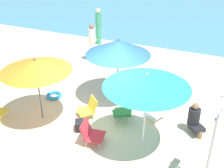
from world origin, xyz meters
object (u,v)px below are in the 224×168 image
object	(u,v)px
umbrella_teal	(147,81)
person_a	(92,43)
umbrella_blue	(118,48)
beach_chair_a	(89,108)
umbrella_orange	(36,66)
beach_chair_e	(122,113)
warning_sign	(215,129)
person_c	(99,26)
person_b	(195,119)
beach_chair_c	(157,110)
beach_bag	(79,125)
beach_chair_d	(91,133)
swim_ring	(54,95)

from	to	relation	value
umbrella_teal	person_a	distance (m)	5.72
umbrella_blue	beach_chair_a	bearing A→B (deg)	-105.36
umbrella_orange	beach_chair_e	distance (m)	2.70
beach_chair_e	warning_sign	distance (m)	3.01
umbrella_teal	person_c	bearing A→B (deg)	124.03
person_b	warning_sign	distance (m)	2.03
beach_chair_a	beach_chair_e	size ratio (longest dim) A/B	1.03
person_b	warning_sign	world-z (taller)	warning_sign
beach_chair_a	beach_chair_e	bearing A→B (deg)	138.08
beach_chair_e	beach_chair_c	bearing A→B (deg)	-85.93
warning_sign	beach_bag	size ratio (longest dim) A/B	6.94
umbrella_blue	beach_chair_c	size ratio (longest dim) A/B	2.82
beach_chair_a	beach_chair_e	xyz separation A→B (m)	(1.01, 0.10, 0.04)
umbrella_blue	person_b	xyz separation A→B (m)	(2.59, -0.87, -1.32)
umbrella_teal	warning_sign	bearing A→B (deg)	-20.07
person_b	beach_chair_c	bearing A→B (deg)	-148.16
umbrella_blue	beach_chair_c	xyz separation A→B (m)	(1.48, -0.62, -1.48)
umbrella_orange	beach_chair_e	size ratio (longest dim) A/B	2.82
beach_chair_e	warning_sign	bearing A→B (deg)	-150.22
beach_chair_c	warning_sign	distance (m)	2.78
beach_bag	person_c	bearing A→B (deg)	110.93
person_a	beach_chair_e	bearing A→B (deg)	-129.96
beach_chair_c	beach_bag	size ratio (longest dim) A/B	2.26
beach_chair_d	person_a	xyz separation A→B (m)	(-2.31, 4.71, 0.50)
umbrella_orange	person_c	bearing A→B (deg)	100.40
beach_chair_a	beach_chair_d	distance (m)	1.19
beach_chair_d	beach_bag	xyz separation A→B (m)	(-0.54, 0.37, -0.18)
beach_chair_d	beach_bag	distance (m)	0.68
beach_chair_c	umbrella_teal	bearing A→B (deg)	20.76
beach_chair_e	umbrella_teal	bearing A→B (deg)	-162.71
umbrella_teal	beach_chair_a	world-z (taller)	umbrella_teal
umbrella_teal	beach_chair_d	distance (m)	2.07
beach_bag	beach_chair_e	bearing A→B (deg)	38.53
umbrella_teal	umbrella_orange	distance (m)	3.08
umbrella_orange	beach_chair_e	bearing A→B (deg)	18.03
person_b	person_c	size ratio (longest dim) A/B	0.52
beach_chair_e	beach_bag	bearing A→B (deg)	96.63
warning_sign	swim_ring	xyz separation A→B (m)	(-5.05, 1.77, -1.38)
beach_chair_d	beach_bag	bearing A→B (deg)	136.61
person_c	swim_ring	world-z (taller)	person_c
umbrella_orange	beach_chair_c	xyz separation A→B (m)	(3.06, 1.33, -1.42)
umbrella_orange	warning_sign	bearing A→B (deg)	-7.40
person_a	swim_ring	distance (m)	3.24
person_a	swim_ring	size ratio (longest dim) A/B	3.01
umbrella_orange	warning_sign	xyz separation A→B (m)	(4.69, -0.61, -0.26)
beach_chair_d	person_a	world-z (taller)	person_a
beach_chair_a	beach_chair_d	bearing A→B (deg)	72.14
umbrella_orange	umbrella_teal	bearing A→B (deg)	-0.39
umbrella_teal	beach_chair_a	size ratio (longest dim) A/B	2.96
umbrella_teal	warning_sign	world-z (taller)	warning_sign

